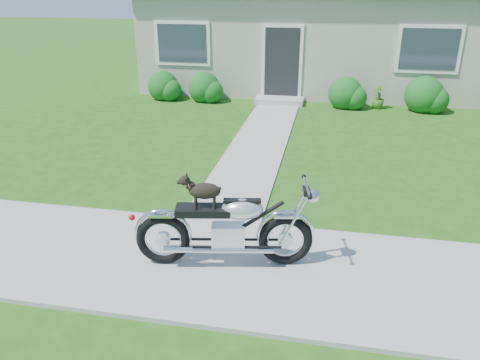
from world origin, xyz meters
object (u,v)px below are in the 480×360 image
at_px(potted_plant_right, 378,97).
at_px(motorcycle_with_dog, 227,227).
at_px(house, 337,19).
at_px(potted_plant_left, 208,89).

distance_m(potted_plant_right, motorcycle_with_dog, 8.89).
bearing_deg(house, potted_plant_right, -69.66).
height_order(potted_plant_left, potted_plant_right, potted_plant_left).
bearing_deg(motorcycle_with_dog, house, 74.09).
bearing_deg(potted_plant_right, motorcycle_with_dog, -105.80).
bearing_deg(potted_plant_right, potted_plant_left, 180.00).
xyz_separation_m(house, motorcycle_with_dog, (-1.14, -12.00, -1.60)).
bearing_deg(motorcycle_with_dog, potted_plant_right, 63.74).
relative_size(potted_plant_left, motorcycle_with_dog, 0.31).
height_order(house, motorcycle_with_dog, house).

